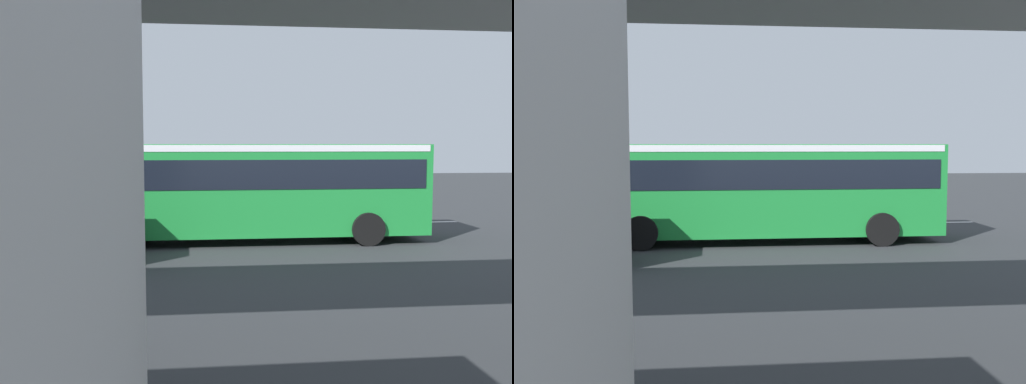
# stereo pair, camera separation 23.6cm
# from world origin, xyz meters

# --- Properties ---
(ground) EXTENTS (80.00, 80.00, 0.00)m
(ground) POSITION_xyz_m (0.00, 0.00, 0.00)
(ground) COLOR #2D3033
(city_bus) EXTENTS (11.54, 2.85, 3.15)m
(city_bus) POSITION_xyz_m (-0.03, 0.85, 1.88)
(city_bus) COLOR #1E8C38
(city_bus) RESTS_ON ground
(parked_van) EXTENTS (4.80, 2.17, 2.05)m
(parked_van) POSITION_xyz_m (6.34, 4.19, 1.18)
(parked_van) COLOR black
(parked_van) RESTS_ON ground
(lane_dash_leftmost) EXTENTS (2.00, 0.20, 0.01)m
(lane_dash_leftmost) POSITION_xyz_m (-8.00, -2.84, 0.00)
(lane_dash_leftmost) COLOR silver
(lane_dash_leftmost) RESTS_ON ground
(lane_dash_left) EXTENTS (2.00, 0.20, 0.01)m
(lane_dash_left) POSITION_xyz_m (-4.00, -2.84, 0.00)
(lane_dash_left) COLOR silver
(lane_dash_left) RESTS_ON ground
(lane_dash_centre) EXTENTS (2.00, 0.20, 0.01)m
(lane_dash_centre) POSITION_xyz_m (0.00, -2.84, 0.00)
(lane_dash_centre) COLOR silver
(lane_dash_centre) RESTS_ON ground
(lane_dash_right) EXTENTS (2.00, 0.20, 0.01)m
(lane_dash_right) POSITION_xyz_m (4.00, -2.84, 0.00)
(lane_dash_right) COLOR silver
(lane_dash_right) RESTS_ON ground
(lane_dash_rightmost) EXTENTS (2.00, 0.20, 0.01)m
(lane_dash_rightmost) POSITION_xyz_m (8.00, -2.84, 0.00)
(lane_dash_rightmost) COLOR silver
(lane_dash_rightmost) RESTS_ON ground
(pedestrian_overpass) EXTENTS (24.57, 2.60, 6.46)m
(pedestrian_overpass) POSITION_xyz_m (0.00, 12.24, 4.71)
(pedestrian_overpass) COLOR #B2ADA5
(pedestrian_overpass) RESTS_ON ground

